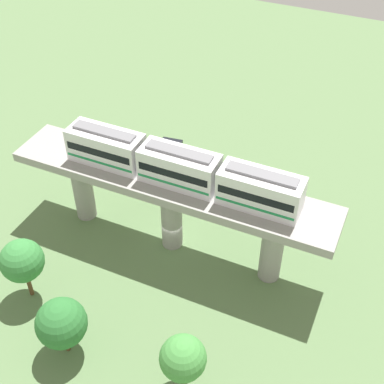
{
  "coord_description": "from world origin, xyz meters",
  "views": [
    {
      "loc": [
        30.36,
        15.74,
        35.88
      ],
      "look_at": [
        -2.5,
        0.87,
        4.63
      ],
      "focal_mm": 49.37,
      "sensor_mm": 36.0,
      "label": 1
    }
  ],
  "objects_px": {
    "parked_car_yellow": "(159,183)",
    "tree_near_viaduct": "(22,261)",
    "tree_mid_lot": "(183,358)",
    "tree_far_corner": "(61,323)",
    "train": "(179,168)",
    "parked_car_silver": "(170,149)",
    "parked_car_white": "(287,200)"
  },
  "relations": [
    {
      "from": "parked_car_white",
      "to": "parked_car_yellow",
      "type": "relative_size",
      "value": 1.01
    },
    {
      "from": "parked_car_white",
      "to": "tree_near_viaduct",
      "type": "distance_m",
      "value": 25.81
    },
    {
      "from": "train",
      "to": "parked_car_white",
      "type": "height_order",
      "value": "train"
    },
    {
      "from": "parked_car_yellow",
      "to": "parked_car_silver",
      "type": "distance_m",
      "value": 5.98
    },
    {
      "from": "train",
      "to": "parked_car_yellow",
      "type": "xyz_separation_m",
      "value": [
        -6.42,
        -5.59,
        -8.5
      ]
    },
    {
      "from": "parked_car_yellow",
      "to": "tree_near_viaduct",
      "type": "xyz_separation_m",
      "value": [
        16.7,
        -3.54,
        3.41
      ]
    },
    {
      "from": "tree_near_viaduct",
      "to": "parked_car_silver",
      "type": "bearing_deg",
      "value": 174.78
    },
    {
      "from": "parked_car_silver",
      "to": "tree_far_corner",
      "type": "xyz_separation_m",
      "value": [
        25.71,
        3.82,
        2.63
      ]
    },
    {
      "from": "tree_mid_lot",
      "to": "tree_far_corner",
      "type": "height_order",
      "value": "tree_mid_lot"
    },
    {
      "from": "parked_car_yellow",
      "to": "tree_far_corner",
      "type": "distance_m",
      "value": 20.23
    },
    {
      "from": "tree_near_viaduct",
      "to": "train",
      "type": "bearing_deg",
      "value": 138.36
    },
    {
      "from": "parked_car_white",
      "to": "tree_far_corner",
      "type": "relative_size",
      "value": 0.84
    },
    {
      "from": "train",
      "to": "parked_car_silver",
      "type": "bearing_deg",
      "value": -149.91
    },
    {
      "from": "tree_mid_lot",
      "to": "parked_car_white",
      "type": "bearing_deg",
      "value": 176.99
    },
    {
      "from": "parked_car_white",
      "to": "parked_car_silver",
      "type": "bearing_deg",
      "value": -92.05
    },
    {
      "from": "train",
      "to": "tree_far_corner",
      "type": "height_order",
      "value": "train"
    },
    {
      "from": "train",
      "to": "tree_near_viaduct",
      "type": "bearing_deg",
      "value": -41.64
    },
    {
      "from": "train",
      "to": "parked_car_silver",
      "type": "relative_size",
      "value": 4.64
    },
    {
      "from": "tree_mid_lot",
      "to": "tree_far_corner",
      "type": "bearing_deg",
      "value": -84.84
    },
    {
      "from": "parked_car_silver",
      "to": "tree_far_corner",
      "type": "distance_m",
      "value": 26.13
    },
    {
      "from": "train",
      "to": "parked_car_silver",
      "type": "height_order",
      "value": "train"
    },
    {
      "from": "train",
      "to": "parked_car_silver",
      "type": "distance_m",
      "value": 16.48
    },
    {
      "from": "train",
      "to": "tree_near_viaduct",
      "type": "height_order",
      "value": "train"
    },
    {
      "from": "parked_car_white",
      "to": "tree_mid_lot",
      "type": "xyz_separation_m",
      "value": [
        21.96,
        -1.16,
        3.02
      ]
    },
    {
      "from": "tree_near_viaduct",
      "to": "tree_mid_lot",
      "type": "relative_size",
      "value": 1.1
    },
    {
      "from": "parked_car_white",
      "to": "tree_near_viaduct",
      "type": "height_order",
      "value": "tree_near_viaduct"
    },
    {
      "from": "parked_car_silver",
      "to": "tree_mid_lot",
      "type": "bearing_deg",
      "value": 19.87
    },
    {
      "from": "parked_car_yellow",
      "to": "parked_car_white",
      "type": "bearing_deg",
      "value": 95.67
    },
    {
      "from": "tree_far_corner",
      "to": "train",
      "type": "bearing_deg",
      "value": 166.43
    },
    {
      "from": "parked_car_white",
      "to": "tree_far_corner",
      "type": "bearing_deg",
      "value": -15.56
    },
    {
      "from": "tree_near_viaduct",
      "to": "tree_far_corner",
      "type": "height_order",
      "value": "tree_near_viaduct"
    },
    {
      "from": "train",
      "to": "parked_car_yellow",
      "type": "relative_size",
      "value": 4.67
    }
  ]
}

